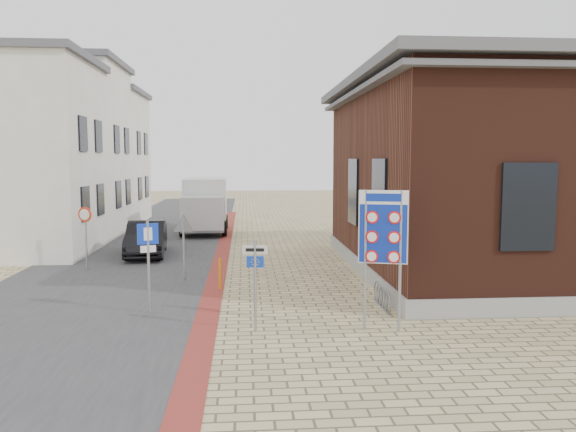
{
  "coord_description": "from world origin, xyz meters",
  "views": [
    {
      "loc": [
        -1.02,
        -12.4,
        3.97
      ],
      "look_at": [
        0.33,
        5.13,
        2.2
      ],
      "focal_mm": 35.0,
      "sensor_mm": 36.0,
      "label": 1
    }
  ],
  "objects": [
    {
      "name": "bollard",
      "position": [
        -1.8,
        4.6,
        0.48
      ],
      "size": [
        0.11,
        0.11,
        0.97
      ],
      "primitive_type": "cylinder",
      "rotation": [
        0.0,
        0.0,
        -0.28
      ],
      "color": "orange",
      "rests_on": "ground"
    },
    {
      "name": "curb_strip",
      "position": [
        -2.0,
        10.0,
        0.01
      ],
      "size": [
        0.6,
        40.0,
        0.02
      ],
      "primitive_type": "cube",
      "color": "maroon",
      "rests_on": "ground"
    },
    {
      "name": "bike_rack",
      "position": [
        2.65,
        2.2,
        0.26
      ],
      "size": [
        0.08,
        1.8,
        0.6
      ],
      "color": "slate",
      "rests_on": "ground"
    },
    {
      "name": "yield_sign",
      "position": [
        -3.04,
        6.0,
        1.62
      ],
      "size": [
        0.76,
        0.17,
        2.14
      ],
      "rotation": [
        0.0,
        0.0,
        -0.15
      ],
      "color": "gray",
      "rests_on": "ground"
    },
    {
      "name": "sedan",
      "position": [
        -5.12,
        11.05,
        0.71
      ],
      "size": [
        1.89,
        4.42,
        1.42
      ],
      "primitive_type": "imported",
      "rotation": [
        0.0,
        0.0,
        0.09
      ],
      "color": "black",
      "rests_on": "ground"
    },
    {
      "name": "townhouse_far",
      "position": [
        -10.99,
        24.0,
        4.17
      ],
      "size": [
        7.4,
        6.4,
        8.3
      ],
      "color": "silver",
      "rests_on": "ground"
    },
    {
      "name": "speed_sign",
      "position": [
        -6.71,
        8.0,
        1.53
      ],
      "size": [
        0.51,
        0.22,
        2.3
      ],
      "rotation": [
        0.0,
        0.0,
        -0.37
      ],
      "color": "gray",
      "rests_on": "ground"
    },
    {
      "name": "road_strip",
      "position": [
        -5.5,
        15.0,
        0.01
      ],
      "size": [
        7.0,
        60.0,
        0.02
      ],
      "primitive_type": "cube",
      "color": "#38383A",
      "rests_on": "ground"
    },
    {
      "name": "townhouse_near",
      "position": [
        -10.99,
        12.0,
        4.17
      ],
      "size": [
        7.4,
        6.4,
        8.3
      ],
      "color": "silver",
      "rests_on": "ground"
    },
    {
      "name": "brick_building",
      "position": [
        8.99,
        7.0,
        3.49
      ],
      "size": [
        13.0,
        13.0,
        6.8
      ],
      "color": "gray",
      "rests_on": "ground"
    },
    {
      "name": "essen_sign",
      "position": [
        -0.8,
        0.3,
        1.4
      ],
      "size": [
        0.58,
        0.11,
        2.15
      ],
      "rotation": [
        0.0,
        0.0,
        -0.12
      ],
      "color": "gray",
      "rests_on": "ground"
    },
    {
      "name": "parking_sign",
      "position": [
        -3.5,
        2.0,
        1.65
      ],
      "size": [
        0.51,
        0.23,
        2.43
      ],
      "rotation": [
        0.0,
        0.0,
        0.36
      ],
      "color": "gray",
      "rests_on": "ground"
    },
    {
      "name": "box_truck",
      "position": [
        -3.2,
        18.38,
        1.51
      ],
      "size": [
        2.48,
        5.63,
        2.93
      ],
      "rotation": [
        0.0,
        0.0,
        0.02
      ],
      "color": "slate",
      "rests_on": "ground"
    },
    {
      "name": "ground",
      "position": [
        0.0,
        0.0,
        0.0
      ],
      "size": [
        120.0,
        120.0,
        0.0
      ],
      "primitive_type": "plane",
      "color": "tan",
      "rests_on": "ground"
    },
    {
      "name": "border_sign",
      "position": [
        2.12,
        0.1,
        2.38
      ],
      "size": [
        1.09,
        0.35,
        3.29
      ],
      "rotation": [
        0.0,
        0.0,
        -0.27
      ],
      "color": "gray",
      "rests_on": "ground"
    },
    {
      "name": "townhouse_mid",
      "position": [
        -10.99,
        18.0,
        4.57
      ],
      "size": [
        7.4,
        6.4,
        9.1
      ],
      "color": "silver",
      "rests_on": "ground"
    }
  ]
}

